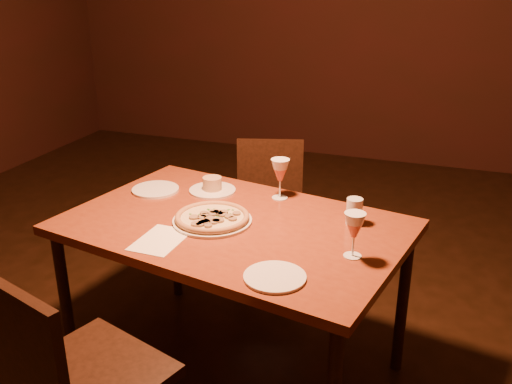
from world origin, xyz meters
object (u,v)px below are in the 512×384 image
(chair_near, at_px, (66,380))
(chair_far, at_px, (269,203))
(pizza_plate, at_px, (212,218))
(dining_table, at_px, (234,237))

(chair_near, xyz_separation_m, chair_far, (0.08, 1.69, -0.07))
(pizza_plate, bearing_deg, chair_far, 93.69)
(chair_far, distance_m, pizza_plate, 0.95)
(dining_table, xyz_separation_m, pizza_plate, (-0.08, -0.02, 0.08))
(chair_near, height_order, chair_far, chair_near)
(dining_table, distance_m, pizza_plate, 0.12)
(dining_table, distance_m, chair_far, 0.92)
(dining_table, relative_size, chair_near, 1.63)
(chair_far, height_order, pizza_plate, chair_far)
(dining_table, distance_m, chair_near, 0.85)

